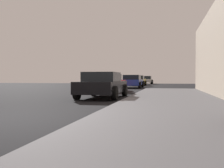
# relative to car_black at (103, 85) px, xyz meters

# --- Properties ---
(ground_plane) EXTENTS (80.00, 80.00, 0.00)m
(ground_plane) POSITION_rel_car_black_xyz_m (-0.59, -7.19, -0.65)
(ground_plane) COLOR black
(sidewalk) EXTENTS (4.00, 32.00, 0.15)m
(sidewalk) POSITION_rel_car_black_xyz_m (3.41, -7.19, -0.57)
(sidewalk) COLOR #5B5B60
(sidewalk) RESTS_ON ground_plane
(car_black) EXTENTS (1.96, 4.29, 1.27)m
(car_black) POSITION_rel_car_black_xyz_m (0.00, 0.00, 0.00)
(car_black) COLOR black
(car_black) RESTS_ON ground_plane
(car_red) EXTENTS (2.05, 4.30, 1.27)m
(car_red) POSITION_rel_car_black_xyz_m (-1.07, 6.09, 0.00)
(car_red) COLOR red
(car_red) RESTS_ON ground_plane
(car_blue) EXTENTS (1.96, 4.33, 1.27)m
(car_blue) POSITION_rel_car_black_xyz_m (-0.29, 13.11, 0.00)
(car_blue) COLOR #233899
(car_blue) RESTS_ON ground_plane
(car_yellow) EXTENTS (2.00, 4.27, 1.27)m
(car_yellow) POSITION_rel_car_black_xyz_m (-0.63, 20.61, 0.00)
(car_yellow) COLOR yellow
(car_yellow) RESTS_ON ground_plane
(car_silver) EXTENTS (1.94, 4.58, 1.27)m
(car_silver) POSITION_rel_car_black_xyz_m (-0.23, 29.71, 0.00)
(car_silver) COLOR #B7B7BF
(car_silver) RESTS_ON ground_plane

